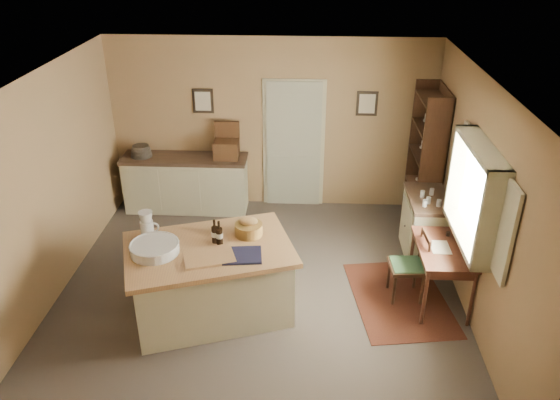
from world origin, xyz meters
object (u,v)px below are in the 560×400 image
(sideboard, at_px, (187,181))
(desk_chair, at_px, (407,267))
(writing_desk, at_px, (443,254))
(right_cabinet, at_px, (425,226))
(shelving_unit, at_px, (429,159))
(work_island, at_px, (210,278))

(sideboard, relative_size, desk_chair, 2.21)
(writing_desk, height_order, desk_chair, desk_chair)
(desk_chair, bearing_deg, right_cabinet, 64.37)
(desk_chair, relative_size, right_cabinet, 0.89)
(right_cabinet, relative_size, shelving_unit, 0.47)
(desk_chair, distance_m, shelving_unit, 2.09)
(sideboard, bearing_deg, work_island, -72.73)
(sideboard, height_order, desk_chair, sideboard)
(work_island, height_order, desk_chair, work_island)
(writing_desk, distance_m, right_cabinet, 1.06)
(desk_chair, xyz_separation_m, right_cabinet, (0.39, 0.98, 0.02))
(sideboard, height_order, right_cabinet, sideboard)
(sideboard, height_order, shelving_unit, shelving_unit)
(writing_desk, relative_size, right_cabinet, 1.01)
(work_island, height_order, sideboard, work_island)
(work_island, height_order, right_cabinet, work_island)
(writing_desk, distance_m, desk_chair, 0.46)
(sideboard, distance_m, shelving_unit, 3.75)
(writing_desk, bearing_deg, right_cabinet, 90.01)
(work_island, xyz_separation_m, writing_desk, (2.73, 0.37, 0.19))
(work_island, bearing_deg, writing_desk, -10.85)
(work_island, bearing_deg, right_cabinet, 8.78)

